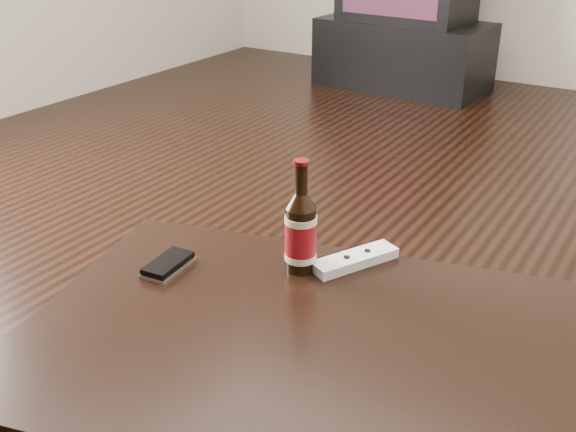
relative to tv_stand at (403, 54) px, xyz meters
The scene contains 6 objects.
floor 2.65m from the tv_stand, 70.28° to the right, with size 5.00×6.00×0.01m, color black.
tv_stand is the anchor object (origin of this frame).
coffee_table 3.44m from the tv_stand, 68.43° to the right, with size 1.29×0.94×0.43m.
beer_bottle 3.21m from the tv_stand, 70.80° to the right, with size 0.08×0.08×0.24m.
phone 3.28m from the tv_stand, 75.42° to the right, with size 0.07×0.12×0.02m.
remote 3.16m from the tv_stand, 68.89° to the right, with size 0.13×0.19×0.02m.
Camera 1 is at (0.77, -1.56, 1.12)m, focal length 42.00 mm.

